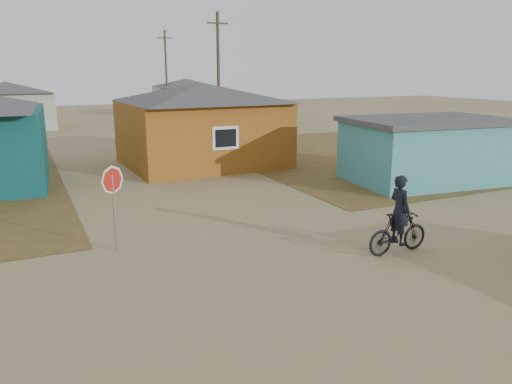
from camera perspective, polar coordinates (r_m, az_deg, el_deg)
ground at (r=11.17m, az=5.96°, el=-9.93°), size 120.00×120.00×0.00m
grass_ne at (r=29.44m, az=16.27°, el=4.53°), size 20.00×18.00×0.00m
house_yellow at (r=24.15m, az=-6.23°, el=7.85°), size 7.72×6.76×3.90m
shed_turquoise at (r=21.51m, az=18.89°, el=4.60°), size 6.71×4.93×2.60m
house_pale_west at (r=42.78m, az=-26.48°, el=8.89°), size 7.04×6.15×3.60m
house_beige_east at (r=51.14m, az=-7.97°, el=10.76°), size 6.95×6.05×3.60m
utility_pole_near at (r=32.92m, az=-4.31°, el=13.19°), size 1.40×0.20×8.00m
utility_pole_far at (r=48.44m, az=-10.22°, el=13.21°), size 1.40×0.20×8.00m
stop_sign at (r=12.81m, az=-16.05°, el=0.45°), size 0.71×0.19×2.21m
cyclist at (r=12.89m, az=15.99°, el=-3.67°), size 1.77×0.64×2.00m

